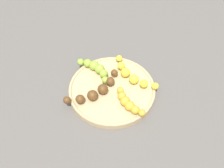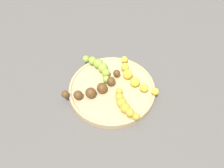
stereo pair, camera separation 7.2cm
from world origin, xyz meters
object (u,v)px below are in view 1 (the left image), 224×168
banana_yellow (132,75)px  banana_spotted (128,103)px  banana_overripe (96,90)px  banana_green (96,68)px  fruit_bowl (112,89)px

banana_yellow → banana_spotted: bearing=39.4°
banana_spotted → banana_yellow: (-0.06, 0.09, 0.00)m
banana_overripe → banana_green: size_ratio=1.42×
fruit_bowl → banana_overripe: (-0.02, -0.05, 0.02)m
banana_overripe → banana_green: 0.09m
banana_yellow → banana_green: size_ratio=1.33×
banana_green → fruit_bowl: bearing=-101.6°
banana_overripe → banana_yellow: banana_overripe is taller
fruit_bowl → banana_yellow: bearing=73.3°
banana_overripe → fruit_bowl: bearing=77.8°
banana_overripe → banana_green: bearing=145.3°
fruit_bowl → banana_yellow: (0.02, 0.07, 0.02)m
fruit_bowl → banana_spotted: size_ratio=2.32×
banana_overripe → banana_spotted: (0.10, 0.03, -0.00)m
fruit_bowl → banana_spotted: bearing=-14.7°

